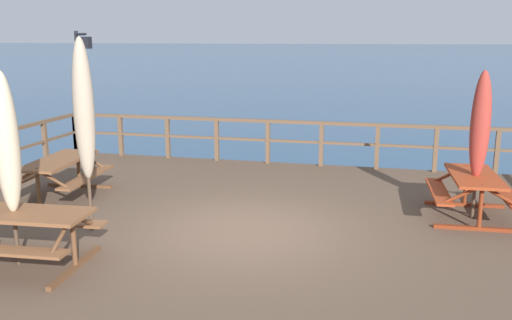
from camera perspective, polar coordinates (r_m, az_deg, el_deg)
name	(u,v)px	position (r m, az deg, el deg)	size (l,w,h in m)	color
ground_plane	(246,271)	(9.23, -1.08, -11.50)	(600.00, 600.00, 0.00)	navy
wooden_deck	(246,251)	(9.09, -1.09, -9.42)	(12.13, 9.88, 0.72)	brown
railing_waterside_far	(294,135)	(13.32, 4.01, 2.56)	(11.93, 0.10, 1.09)	brown
picnic_table_mid_left	(59,170)	(11.22, -19.77, -0.96)	(1.55, 2.02, 0.78)	brown
picnic_table_front_right	(17,226)	(8.13, -23.61, -6.30)	(2.08, 1.53, 0.78)	brown
picnic_table_back_left	(473,187)	(10.11, 21.65, -2.60)	(1.47, 1.75, 0.78)	#993819
patio_umbrella_short_mid	(84,110)	(8.89, -17.46, 4.93)	(0.32, 0.32, 3.07)	#4C3828
patio_umbrella_tall_front	(7,144)	(7.91, -24.48, 1.50)	(0.32, 0.32, 2.64)	#4C3828
patio_umbrella_tall_mid_right	(480,126)	(9.86, 22.28, 3.29)	(0.32, 0.32, 2.53)	#4C3828
lamp_post_hooked	(82,76)	(14.32, -17.61, 8.31)	(0.59, 0.47, 3.20)	black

